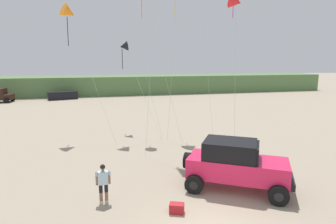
{
  "coord_description": "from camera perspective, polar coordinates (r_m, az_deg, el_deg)",
  "views": [
    {
      "loc": [
        -3.72,
        -8.53,
        5.81
      ],
      "look_at": [
        -0.65,
        3.78,
        3.54
      ],
      "focal_mm": 30.65,
      "sensor_mm": 36.0,
      "label": 1
    }
  ],
  "objects": [
    {
      "name": "kite_purple_stunt",
      "position": [
        24.69,
        -8.78,
        12.72
      ],
      "size": [
        2.51,
        5.92,
        7.5
      ],
      "color": "black",
      "rests_on": "ground_plane"
    },
    {
      "name": "cooler_box",
      "position": [
        11.69,
        1.75,
        -18.58
      ],
      "size": [
        0.65,
        0.55,
        0.38
      ],
      "primitive_type": "cube",
      "rotation": [
        0.0,
        0.0,
        -0.39
      ],
      "color": "#B21E23",
      "rests_on": "ground_plane"
    },
    {
      "name": "person_watching",
      "position": [
        12.39,
        -12.77,
        -13.28
      ],
      "size": [
        0.62,
        0.31,
        1.67
      ],
      "color": "#8C664C",
      "rests_on": "ground_plane"
    },
    {
      "name": "kite_red_delta",
      "position": [
        18.05,
        13.32,
        20.52
      ],
      "size": [
        1.19,
        1.87,
        9.65
      ],
      "color": "red",
      "rests_on": "ground_plane"
    },
    {
      "name": "dune_ridge",
      "position": [
        52.55,
        -16.34,
        5.11
      ],
      "size": [
        90.0,
        8.21,
        3.16
      ],
      "primitive_type": "cube",
      "color": "#567A47",
      "rests_on": "ground_plane"
    },
    {
      "name": "jeep",
      "position": [
        13.57,
        13.34,
        -10.0
      ],
      "size": [
        4.96,
        4.3,
        2.26
      ],
      "color": "#EA2151",
      "rests_on": "ground_plane"
    },
    {
      "name": "distant_sedan",
      "position": [
        46.79,
        -20.21,
        3.12
      ],
      "size": [
        4.49,
        2.71,
        1.2
      ],
      "primitive_type": "cube",
      "rotation": [
        0.0,
        0.0,
        0.26
      ],
      "color": "black",
      "rests_on": "ground_plane"
    },
    {
      "name": "kite_green_box",
      "position": [
        23.78,
        -19.13,
        18.18
      ],
      "size": [
        3.76,
        5.01,
        9.98
      ],
      "color": "orange",
      "rests_on": "ground_plane"
    }
  ]
}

